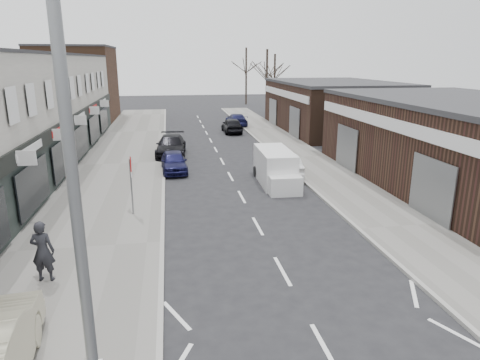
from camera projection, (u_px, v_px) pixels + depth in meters
name	position (u px, v px, depth m)	size (l,w,h in m)	color
pavement_left	(121.00, 164.00, 28.16)	(5.50, 64.00, 0.12)	slate
pavement_right	(303.00, 157.00, 30.13)	(3.50, 64.00, 0.12)	slate
brick_block_far	(77.00, 85.00, 47.87)	(8.00, 10.00, 8.00)	#482E1F
right_unit_near	(470.00, 145.00, 23.00)	(10.00, 18.00, 4.50)	#372319
right_unit_far	(333.00, 107.00, 42.00)	(10.00, 16.00, 4.50)	#372319
tree_far_a	(266.00, 113.00, 55.35)	(3.60, 3.60, 8.00)	#382D26
tree_far_b	(274.00, 108.00, 61.44)	(3.60, 3.60, 7.50)	#382D26
tree_far_c	(246.00, 104.00, 66.66)	(3.60, 3.60, 8.50)	#382D26
street_lamp	(92.00, 223.00, 5.63)	(2.23, 0.22, 8.00)	slate
warning_sign	(131.00, 168.00, 18.34)	(0.12, 0.80, 2.70)	slate
white_van	(275.00, 168.00, 23.77)	(1.82, 4.89, 1.89)	white
pedestrian	(43.00, 251.00, 12.98)	(0.71, 0.47, 1.94)	black
parked_car_left_a	(174.00, 162.00, 26.34)	(1.52, 3.77, 1.28)	#12133B
parked_car_left_b	(171.00, 146.00, 30.78)	(2.03, 5.00, 1.45)	black
parked_car_right_a	(284.00, 165.00, 25.51)	(1.40, 4.01, 1.32)	silver
parked_car_right_b	(232.00, 125.00, 40.58)	(1.65, 4.09, 1.39)	black
parked_car_right_c	(236.00, 120.00, 44.69)	(1.82, 4.47, 1.30)	#13153C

